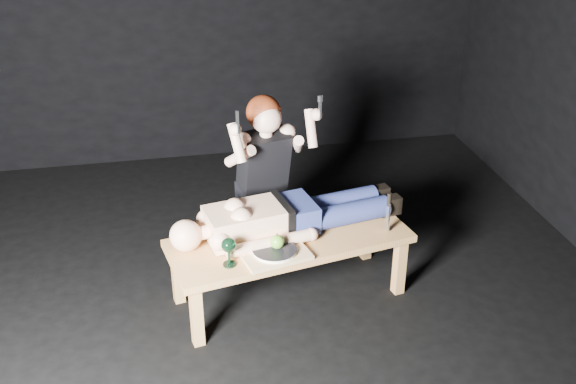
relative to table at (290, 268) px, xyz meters
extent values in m
plane|color=black|center=(-0.30, -0.13, -0.23)|extent=(5.00, 5.00, 0.00)
cube|color=tan|center=(0.00, 0.00, 0.00)|extent=(1.60, 0.85, 0.45)
cube|color=tan|center=(-0.13, -0.18, 0.24)|extent=(0.45, 0.37, 0.02)
cylinder|color=white|center=(-0.13, -0.18, 0.26)|extent=(0.32, 0.32, 0.02)
sphere|color=#4A8C1D|center=(-0.11, -0.17, 0.31)|extent=(0.09, 0.09, 0.09)
cube|color=#B2B2B7|center=(-0.27, -0.23, 0.23)|extent=(0.02, 0.16, 0.01)
cube|color=#B2B2B7|center=(0.05, -0.15, 0.23)|extent=(0.07, 0.16, 0.01)
cube|color=#B2B2B7|center=(0.00, -0.12, 0.23)|extent=(0.15, 0.08, 0.01)
camera|label=1|loc=(-0.73, -3.57, 2.46)|focal=42.35mm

